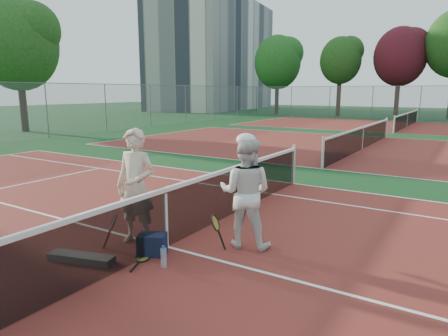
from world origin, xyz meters
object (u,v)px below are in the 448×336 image
object	(u,v)px
sports_bag_purple	(154,246)
racket_red	(114,231)
player_a	(136,187)
racket_black_held	(215,232)
sports_bag_navy	(152,244)
net_main	(166,218)
player_b	(246,193)
water_bottle	(164,258)
racket_spare	(142,258)
apartment_block	(215,55)

from	to	relation	value
sports_bag_purple	racket_red	bearing A→B (deg)	-168.09
player_a	sports_bag_purple	distance (m)	1.07
racket_black_held	sports_bag_purple	size ratio (longest dim) A/B	1.88
racket_red	sports_bag_navy	size ratio (longest dim) A/B	1.30
net_main	racket_red	bearing A→B (deg)	-146.25
player_b	racket_black_held	xyz separation A→B (m)	(-0.35, -0.38, -0.64)
player_b	water_bottle	size ratio (longest dim) A/B	6.14
sports_bag_navy	sports_bag_purple	size ratio (longest dim) A/B	1.43
racket_spare	racket_black_held	bearing A→B (deg)	-59.50
player_b	racket_black_held	bearing A→B (deg)	31.91
racket_spare	sports_bag_purple	world-z (taller)	sports_bag_purple
player_a	player_b	size ratio (longest dim) A/B	1.07
racket_red	sports_bag_navy	bearing A→B (deg)	-40.94
net_main	water_bottle	size ratio (longest dim) A/B	36.60
player_a	sports_bag_purple	xyz separation A→B (m)	(0.58, -0.24, -0.86)
apartment_block	water_bottle	distance (m)	53.46
player_b	sports_bag_purple	bearing A→B (deg)	30.38
racket_red	sports_bag_purple	world-z (taller)	racket_red
net_main	sports_bag_purple	bearing A→B (deg)	-86.94
player_b	racket_black_held	distance (m)	0.82
net_main	apartment_block	distance (m)	52.62
player_b	water_bottle	distance (m)	1.70
net_main	apartment_block	size ratio (longest dim) A/B	0.50
player_a	racket_black_held	distance (m)	1.54
racket_red	sports_bag_purple	distance (m)	0.77
racket_red	sports_bag_navy	world-z (taller)	racket_red
apartment_block	water_bottle	xyz separation A→B (m)	(28.48, -44.63, -7.35)
player_b	water_bottle	bearing A→B (deg)	51.65
racket_black_held	sports_bag_navy	world-z (taller)	racket_black_held
sports_bag_navy	water_bottle	xyz separation A→B (m)	(0.46, -0.27, -0.02)
apartment_block	sports_bag_purple	distance (m)	52.95
sports_bag_navy	player_a	bearing A→B (deg)	153.94
racket_red	apartment_block	bearing A→B (deg)	71.95
racket_black_held	sports_bag_navy	distance (m)	1.04
net_main	racket_red	size ratio (longest dim) A/B	19.42
net_main	water_bottle	bearing A→B (deg)	-52.56
apartment_block	racket_spare	distance (m)	53.19
apartment_block	player_a	distance (m)	52.33
racket_spare	player_b	bearing A→B (deg)	-61.38
player_b	racket_spare	size ratio (longest dim) A/B	3.07
apartment_block	racket_red	bearing A→B (deg)	-58.48
net_main	racket_red	distance (m)	0.89
net_main	sports_bag_purple	world-z (taller)	net_main
racket_black_held	player_b	bearing A→B (deg)	-146.08
racket_red	sports_bag_purple	bearing A→B (deg)	-37.66
racket_black_held	water_bottle	distance (m)	1.05
net_main	sports_bag_navy	xyz separation A→B (m)	(0.02, -0.37, -0.34)
player_b	racket_spare	distance (m)	1.95
sports_bag_purple	player_b	bearing A→B (deg)	45.46
player_a	water_bottle	size ratio (longest dim) A/B	6.55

